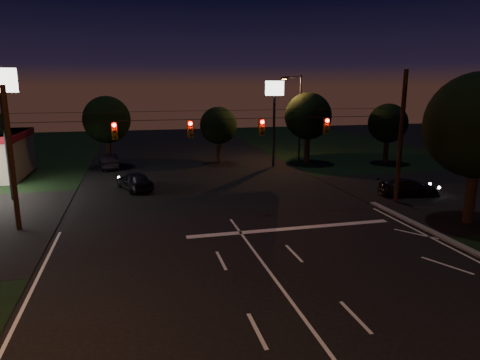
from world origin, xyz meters
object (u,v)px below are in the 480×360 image
object	(u,v)px
utility_pole_right	(396,202)
tree_right_near	(477,126)
car_oncoming_a	(135,181)
car_oncoming_b	(109,161)
car_cross	(409,187)

from	to	relation	value
utility_pole_right	tree_right_near	distance (m)	7.61
tree_right_near	car_oncoming_a	xyz separation A→B (m)	(-19.11, 12.95, -4.95)
utility_pole_right	tree_right_near	world-z (taller)	tree_right_near
tree_right_near	car_oncoming_b	bearing A→B (deg)	133.47
car_oncoming_a	car_cross	size ratio (longest dim) A/B	0.97
utility_pole_right	car_oncoming_b	bearing A→B (deg)	138.20
car_oncoming_a	car_cross	distance (m)	20.70
car_oncoming_b	car_oncoming_a	bearing A→B (deg)	95.96
utility_pole_right	car_oncoming_b	distance (m)	26.87
utility_pole_right	tree_right_near	bearing A→B (deg)	-72.47
tree_right_near	car_oncoming_a	size ratio (longest dim) A/B	2.04
utility_pole_right	car_oncoming_a	world-z (taller)	utility_pole_right
utility_pole_right	car_cross	world-z (taller)	utility_pole_right
car_cross	car_oncoming_a	bearing A→B (deg)	77.78
utility_pole_right	car_oncoming_b	size ratio (longest dim) A/B	2.02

